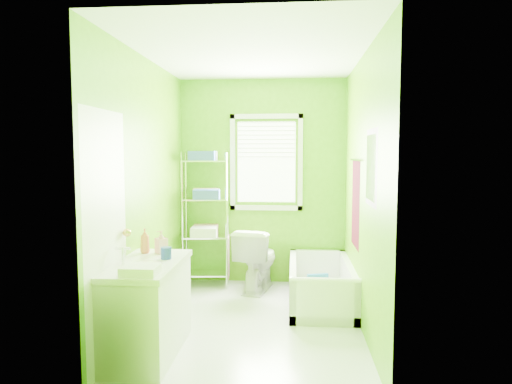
# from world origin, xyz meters

# --- Properties ---
(ground) EXTENTS (2.90, 2.90, 0.00)m
(ground) POSITION_xyz_m (0.00, 0.00, 0.00)
(ground) COLOR silver
(ground) RESTS_ON ground
(room_envelope) EXTENTS (2.14, 2.94, 2.62)m
(room_envelope) POSITION_xyz_m (0.00, 0.00, 1.55)
(room_envelope) COLOR #539D07
(room_envelope) RESTS_ON ground
(window) EXTENTS (0.92, 0.05, 1.22)m
(window) POSITION_xyz_m (0.05, 1.42, 1.61)
(window) COLOR white
(window) RESTS_ON ground
(door) EXTENTS (0.09, 0.80, 2.00)m
(door) POSITION_xyz_m (-1.04, -1.00, 1.00)
(door) COLOR white
(door) RESTS_ON ground
(right_wall_decor) EXTENTS (0.04, 1.48, 1.17)m
(right_wall_decor) POSITION_xyz_m (1.04, -0.02, 1.32)
(right_wall_decor) COLOR #4A0815
(right_wall_decor) RESTS_ON ground
(bathtub) EXTENTS (0.69, 1.47, 0.48)m
(bathtub) POSITION_xyz_m (0.71, 0.64, 0.15)
(bathtub) COLOR white
(bathtub) RESTS_ON ground
(toilet) EXTENTS (0.57, 0.82, 0.77)m
(toilet) POSITION_xyz_m (-0.04, 1.08, 0.38)
(toilet) COLOR white
(toilet) RESTS_ON ground
(vanity) EXTENTS (0.53, 1.03, 1.00)m
(vanity) POSITION_xyz_m (-0.80, -0.78, 0.42)
(vanity) COLOR silver
(vanity) RESTS_ON ground
(wire_shelf_unit) EXTENTS (0.60, 0.48, 1.69)m
(wire_shelf_unit) POSITION_xyz_m (-0.69, 1.22, 1.04)
(wire_shelf_unit) COLOR silver
(wire_shelf_unit) RESTS_ON ground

